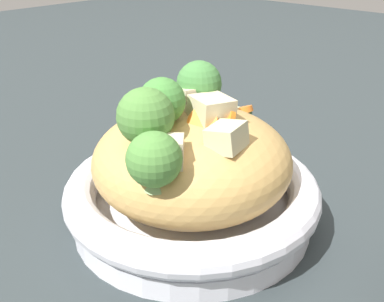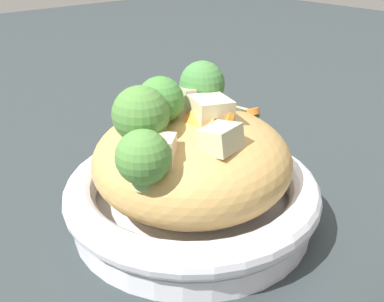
{
  "view_description": "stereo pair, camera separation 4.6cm",
  "coord_description": "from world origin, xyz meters",
  "views": [
    {
      "loc": [
        0.31,
        0.28,
        0.28
      ],
      "look_at": [
        0.0,
        0.0,
        0.08
      ],
      "focal_mm": 42.72,
      "sensor_mm": 36.0,
      "label": 1
    },
    {
      "loc": [
        0.27,
        0.31,
        0.28
      ],
      "look_at": [
        0.0,
        0.0,
        0.08
      ],
      "focal_mm": 42.72,
      "sensor_mm": 36.0,
      "label": 2
    }
  ],
  "objects": [
    {
      "name": "chicken_chunks",
      "position": [
        0.01,
        0.02,
        0.12
      ],
      "size": [
        0.12,
        0.11,
        0.05
      ],
      "color": "beige",
      "rests_on": "serving_bowl"
    },
    {
      "name": "ground_plane",
      "position": [
        0.0,
        0.0,
        0.0
      ],
      "size": [
        3.0,
        3.0,
        0.0
      ],
      "primitive_type": "plane",
      "color": "#2C3437"
    },
    {
      "name": "noodle_heap",
      "position": [
        0.0,
        0.0,
        0.07
      ],
      "size": [
        0.2,
        0.2,
        0.1
      ],
      "color": "tan",
      "rests_on": "serving_bowl"
    },
    {
      "name": "zucchini_slices",
      "position": [
        -0.03,
        -0.03,
        0.11
      ],
      "size": [
        0.15,
        0.09,
        0.04
      ],
      "color": "beige",
      "rests_on": "serving_bowl"
    },
    {
      "name": "carrot_coins",
      "position": [
        -0.02,
        0.02,
        0.12
      ],
      "size": [
        0.12,
        0.07,
        0.04
      ],
      "color": "orange",
      "rests_on": "serving_bowl"
    },
    {
      "name": "broccoli_florets",
      "position": [
        0.04,
        0.0,
        0.13
      ],
      "size": [
        0.17,
        0.11,
        0.08
      ],
      "color": "#91AC6F",
      "rests_on": "serving_bowl"
    },
    {
      "name": "serving_bowl",
      "position": [
        0.0,
        0.0,
        0.03
      ],
      "size": [
        0.27,
        0.27,
        0.06
      ],
      "color": "white",
      "rests_on": "ground_plane"
    }
  ]
}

